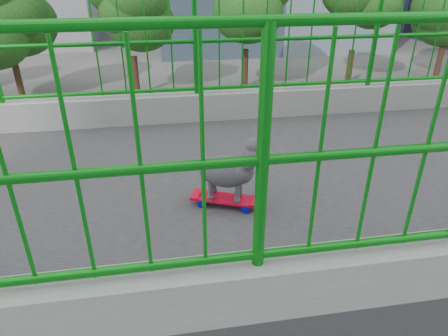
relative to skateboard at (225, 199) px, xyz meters
name	(u,v)px	position (x,y,z in m)	size (l,w,h in m)	color
road	(219,172)	(-13.42, 1.99, -7.04)	(18.00, 90.00, 0.02)	black
footbridge	(397,305)	(-0.42, 1.99, -1.83)	(3.00, 24.00, 7.00)	#2D2D2F
railing	(443,139)	(-0.42, 1.99, 0.16)	(3.00, 24.00, 1.42)	gray
street_trees	(205,24)	(-26.45, 3.05, -2.33)	(5.30, 60.40, 7.26)	black
skateboard	(225,199)	(0.00, 0.00, 0.00)	(0.33, 0.52, 0.07)	red
poodle	(229,169)	(0.01, 0.03, 0.25)	(0.33, 0.50, 0.44)	#2B292E
car_1	(15,223)	(-9.62, -5.56, -6.31)	(1.56, 4.48, 1.48)	#C1070F
car_4	(283,109)	(-19.22, 6.74, -6.27)	(1.84, 4.58, 1.56)	black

